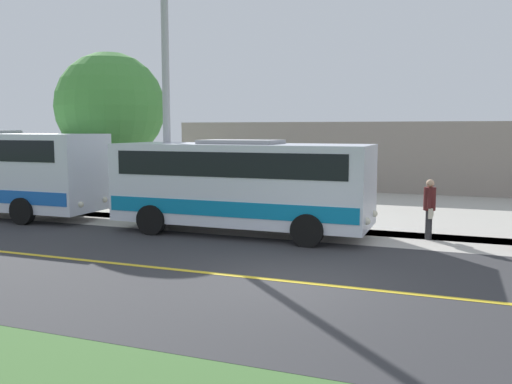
{
  "coord_description": "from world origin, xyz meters",
  "views": [
    {
      "loc": [
        10.32,
        3.06,
        3.14
      ],
      "look_at": [
        -3.5,
        -2.09,
        1.4
      ],
      "focal_mm": 37.49,
      "sensor_mm": 36.0,
      "label": 1
    }
  ],
  "objects": [
    {
      "name": "tree_curbside",
      "position": [
        -7.4,
        -9.59,
        3.98
      ],
      "size": [
        4.2,
        4.2,
        6.1
      ],
      "color": "#4C3826",
      "rests_on": "ground"
    },
    {
      "name": "parking_lot_surface",
      "position": [
        -12.4,
        3.0,
        0.0
      ],
      "size": [
        14.0,
        36.0,
        0.01
      ],
      "primitive_type": "cube",
      "color": "#B2ADA3",
      "rests_on": "ground"
    },
    {
      "name": "shuttle_bus_front",
      "position": [
        -4.55,
        -2.95,
        1.56
      ],
      "size": [
        2.75,
        7.85,
        2.82
      ],
      "color": "silver",
      "rests_on": "ground"
    },
    {
      "name": "commercial_building",
      "position": [
        -21.4,
        -0.31,
        1.75
      ],
      "size": [
        10.0,
        22.06,
        3.5
      ],
      "primitive_type": "cube",
      "color": "gray",
      "rests_on": "ground"
    },
    {
      "name": "road_centre_line",
      "position": [
        0.0,
        0.0,
        0.01
      ],
      "size": [
        0.16,
        100.0,
        0.0
      ],
      "primitive_type": "cube",
      "color": "gold",
      "rests_on": "ground"
    },
    {
      "name": "pedestrian_waiting",
      "position": [
        -5.56,
        2.44,
        0.92
      ],
      "size": [
        0.72,
        0.34,
        1.72
      ],
      "color": "#262628",
      "rests_on": "ground"
    },
    {
      "name": "road_surface",
      "position": [
        0.0,
        0.0,
        0.0
      ],
      "size": [
        8.0,
        100.0,
        0.01
      ],
      "primitive_type": "cube",
      "color": "#333335",
      "rests_on": "ground"
    },
    {
      "name": "sidewalk",
      "position": [
        -5.2,
        0.0,
        0.0
      ],
      "size": [
        2.4,
        100.0,
        0.01
      ],
      "primitive_type": "cube",
      "color": "#B2ADA3",
      "rests_on": "ground"
    },
    {
      "name": "street_light_pole",
      "position": [
        -4.88,
        -5.74,
        4.69
      ],
      "size": [
        1.97,
        0.24,
        8.55
      ],
      "color": "#9E9EA3",
      "rests_on": "ground"
    },
    {
      "name": "ground_plane",
      "position": [
        0.0,
        0.0,
        0.0
      ],
      "size": [
        120.0,
        120.0,
        0.0
      ],
      "primitive_type": "plane",
      "color": "#477238"
    }
  ]
}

